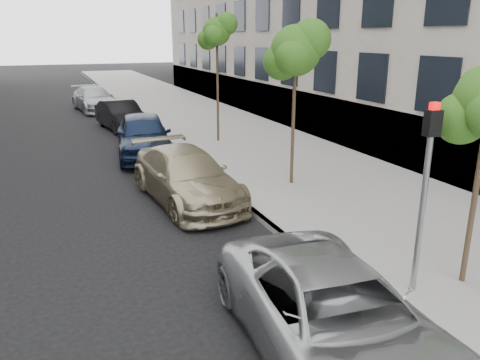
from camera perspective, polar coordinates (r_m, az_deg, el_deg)
sidewalk at (r=29.37m, az=-7.05°, el=8.49°), size 6.40×72.00×0.14m
curb at (r=28.70m, az=-13.12°, el=7.97°), size 0.15×72.00×0.14m
tree_mid at (r=13.75m, az=6.90°, el=15.40°), size 1.76×1.56×4.76m
tree_far at (r=19.67m, az=-2.77°, el=17.57°), size 1.52×1.32×5.21m
signal_pole at (r=8.26m, az=21.72°, el=0.22°), size 0.25×0.20×3.29m
minivan at (r=6.90m, az=11.45°, el=-16.00°), size 2.68×5.10×1.37m
suv at (r=13.00m, az=-6.55°, el=0.47°), size 2.43×5.09×1.43m
sedan_blue at (r=18.16m, az=-11.67°, el=5.36°), size 2.61×5.07×1.65m
sedan_black at (r=23.85m, az=-14.28°, el=7.65°), size 2.12×4.46×1.41m
sedan_rear at (r=30.47m, az=-17.33°, el=9.41°), size 2.64×5.22×1.45m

